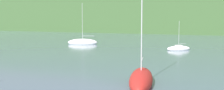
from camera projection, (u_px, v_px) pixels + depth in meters
name	position (u px, v px, depth m)	size (l,w,h in m)	color
wooded_hillside	(215.00, 13.00, 106.39)	(352.00, 46.26, 45.25)	#38562D
sailboat_far_4	(179.00, 49.00, 43.55)	(3.98, 3.43, 5.01)	white
sailboat_far_5	(83.00, 42.00, 54.07)	(6.06, 3.82, 8.65)	white
sailboat_mid_8	(141.00, 80.00, 20.68)	(3.36, 7.06, 9.42)	red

